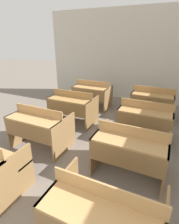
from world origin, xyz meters
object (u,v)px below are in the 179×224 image
bench_third_left (73,106)px  bench_front_right (104,216)px  bench_second_left (40,126)px  bench_third_right (145,119)px  bench_back_right (152,101)px  bench_back_left (92,93)px  bench_second_right (130,149)px

bench_third_left → bench_front_right: bearing=-54.0°
bench_front_right → bench_second_left: same height
bench_front_right → bench_third_right: 2.46m
bench_front_right → bench_back_right: size_ratio=1.00×
bench_back_right → bench_front_right: bearing=-90.0°
bench_third_right → bench_back_left: size_ratio=1.00×
bench_second_right → bench_third_right: size_ratio=1.00×
bench_front_right → bench_back_left: bearing=116.0°
bench_third_left → bench_third_right: size_ratio=1.00×
bench_second_left → bench_third_left: (0.02, 1.24, 0.00)m
bench_front_right → bench_third_right: same height
bench_back_right → bench_second_left: bearing=-126.0°
bench_second_right → bench_third_right: same height
bench_third_left → bench_third_right: same height
bench_front_right → bench_back_left: (-1.80, 3.70, 0.00)m
bench_third_right → bench_second_left: bearing=-145.8°
bench_third_right → bench_third_left: bearing=179.6°
bench_second_left → bench_third_left: 1.24m
bench_back_left → bench_back_right: bearing=0.4°
bench_second_right → bench_back_left: bearing=125.6°
bench_front_right → bench_back_right: (0.00, 3.71, 0.00)m
bench_front_right → bench_second_right: (-0.03, 1.22, 0.00)m
bench_front_right → bench_second_right: same height
bench_second_right → bench_back_right: same height
bench_third_right → bench_back_left: (-1.80, 1.24, 0.00)m
bench_second_right → bench_third_right: (0.03, 1.24, 0.00)m
bench_front_right → bench_third_right: bearing=90.0°
bench_second_left → bench_back_left: 2.47m
bench_second_right → bench_second_left: bearing=179.7°
bench_second_left → bench_second_right: size_ratio=1.00×
bench_back_left → bench_front_right: bearing=-64.0°
bench_second_right → bench_third_left: bearing=144.7°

